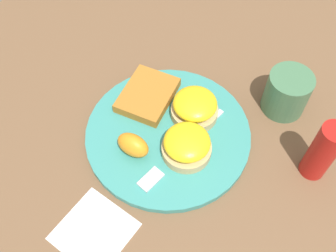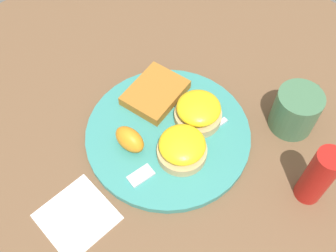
{
  "view_description": "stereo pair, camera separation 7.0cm",
  "coord_description": "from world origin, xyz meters",
  "px_view_note": "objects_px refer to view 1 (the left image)",
  "views": [
    {
      "loc": [
        -0.32,
        -0.22,
        0.62
      ],
      "look_at": [
        0.0,
        0.0,
        0.03
      ],
      "focal_mm": 42.0,
      "sensor_mm": 36.0,
      "label": 1
    },
    {
      "loc": [
        -0.27,
        -0.28,
        0.62
      ],
      "look_at": [
        0.0,
        0.0,
        0.03
      ],
      "focal_mm": 42.0,
      "sensor_mm": 36.0,
      "label": 2
    }
  ],
  "objects_px": {
    "hashbrown_patty": "(148,95)",
    "condiment_bottle": "(323,152)",
    "cup": "(287,92)",
    "sandwich_benedict_left": "(187,145)",
    "sandwich_benedict_right": "(195,107)",
    "orange_wedge": "(133,145)",
    "fork": "(178,153)"
  },
  "relations": [
    {
      "from": "orange_wedge",
      "to": "fork",
      "type": "height_order",
      "value": "orange_wedge"
    },
    {
      "from": "sandwich_benedict_right",
      "to": "cup",
      "type": "xyz_separation_m",
      "value": [
        0.13,
        -0.12,
        0.0
      ]
    },
    {
      "from": "sandwich_benedict_left",
      "to": "sandwich_benedict_right",
      "type": "xyz_separation_m",
      "value": [
        0.08,
        0.03,
        0.0
      ]
    },
    {
      "from": "sandwich_benedict_left",
      "to": "hashbrown_patty",
      "type": "bearing_deg",
      "value": 65.97
    },
    {
      "from": "sandwich_benedict_left",
      "to": "orange_wedge",
      "type": "relative_size",
      "value": 1.47
    },
    {
      "from": "condiment_bottle",
      "to": "hashbrown_patty",
      "type": "bearing_deg",
      "value": 98.41
    },
    {
      "from": "cup",
      "to": "condiment_bottle",
      "type": "relative_size",
      "value": 0.88
    },
    {
      "from": "sandwich_benedict_left",
      "to": "cup",
      "type": "xyz_separation_m",
      "value": [
        0.2,
        -0.09,
        0.0
      ]
    },
    {
      "from": "sandwich_benedict_right",
      "to": "cup",
      "type": "relative_size",
      "value": 0.79
    },
    {
      "from": "hashbrown_patty",
      "to": "condiment_bottle",
      "type": "distance_m",
      "value": 0.33
    },
    {
      "from": "fork",
      "to": "cup",
      "type": "xyz_separation_m",
      "value": [
        0.21,
        -0.1,
        0.03
      ]
    },
    {
      "from": "sandwich_benedict_right",
      "to": "orange_wedge",
      "type": "xyz_separation_m",
      "value": [
        -0.13,
        0.04,
        -0.0
      ]
    },
    {
      "from": "cup",
      "to": "sandwich_benedict_right",
      "type": "bearing_deg",
      "value": 135.48
    },
    {
      "from": "sandwich_benedict_left",
      "to": "sandwich_benedict_right",
      "type": "relative_size",
      "value": 1.0
    },
    {
      "from": "fork",
      "to": "condiment_bottle",
      "type": "bearing_deg",
      "value": -60.86
    },
    {
      "from": "sandwich_benedict_right",
      "to": "condiment_bottle",
      "type": "relative_size",
      "value": 0.69
    },
    {
      "from": "sandwich_benedict_left",
      "to": "hashbrown_patty",
      "type": "height_order",
      "value": "sandwich_benedict_left"
    },
    {
      "from": "hashbrown_patty",
      "to": "fork",
      "type": "bearing_deg",
      "value": -119.57
    },
    {
      "from": "sandwich_benedict_left",
      "to": "orange_wedge",
      "type": "height_order",
      "value": "sandwich_benedict_left"
    },
    {
      "from": "fork",
      "to": "condiment_bottle",
      "type": "xyz_separation_m",
      "value": [
        0.11,
        -0.21,
        0.05
      ]
    },
    {
      "from": "orange_wedge",
      "to": "cup",
      "type": "height_order",
      "value": "cup"
    },
    {
      "from": "orange_wedge",
      "to": "cup",
      "type": "relative_size",
      "value": 0.54
    },
    {
      "from": "sandwich_benedict_right",
      "to": "fork",
      "type": "bearing_deg",
      "value": -165.02
    },
    {
      "from": "cup",
      "to": "condiment_bottle",
      "type": "bearing_deg",
      "value": -132.84
    },
    {
      "from": "sandwich_benedict_left",
      "to": "condiment_bottle",
      "type": "xyz_separation_m",
      "value": [
        0.11,
        -0.2,
        0.02
      ]
    },
    {
      "from": "sandwich_benedict_left",
      "to": "hashbrown_patty",
      "type": "distance_m",
      "value": 0.14
    },
    {
      "from": "hashbrown_patty",
      "to": "cup",
      "type": "xyz_separation_m",
      "value": [
        0.15,
        -0.22,
        0.02
      ]
    },
    {
      "from": "fork",
      "to": "hashbrown_patty",
      "type": "bearing_deg",
      "value": 60.43
    },
    {
      "from": "hashbrown_patty",
      "to": "cup",
      "type": "relative_size",
      "value": 1.03
    },
    {
      "from": "sandwich_benedict_left",
      "to": "hashbrown_patty",
      "type": "relative_size",
      "value": 0.77
    },
    {
      "from": "hashbrown_patty",
      "to": "condiment_bottle",
      "type": "xyz_separation_m",
      "value": [
        0.05,
        -0.32,
        0.04
      ]
    },
    {
      "from": "sandwich_benedict_right",
      "to": "orange_wedge",
      "type": "distance_m",
      "value": 0.14
    }
  ]
}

